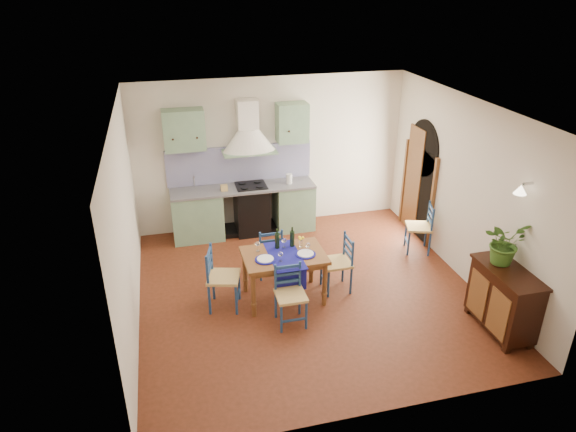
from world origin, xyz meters
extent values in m
plane|color=#411D0D|center=(0.00, 0.00, 0.00)|extent=(5.00, 5.00, 0.00)
cube|color=beige|center=(0.00, 2.50, 1.40)|extent=(5.00, 0.04, 2.80)
cube|color=gray|center=(-1.45, 2.19, 0.44)|extent=(0.90, 0.60, 0.88)
cube|color=gray|center=(0.35, 2.19, 0.44)|extent=(0.70, 0.60, 0.88)
cube|color=black|center=(-0.45, 2.19, 0.44)|extent=(0.60, 0.58, 0.88)
cube|color=slate|center=(-0.60, 2.19, 0.90)|extent=(2.60, 0.64, 0.04)
cube|color=silver|center=(-1.45, 2.19, 0.90)|extent=(0.45, 0.40, 0.03)
cylinder|color=silver|center=(-1.45, 2.37, 1.05)|extent=(0.02, 0.02, 0.26)
cube|color=black|center=(-0.45, 2.19, 0.93)|extent=(0.55, 0.48, 0.02)
cube|color=black|center=(-0.60, 2.24, 0.04)|extent=(2.60, 0.50, 0.08)
cube|color=#0A0A5C|center=(-0.60, 2.46, 1.26)|extent=(2.65, 0.05, 0.68)
cube|color=gray|center=(-1.55, 2.32, 2.00)|extent=(0.70, 0.34, 0.70)
cube|color=gray|center=(0.35, 2.32, 2.00)|extent=(0.55, 0.34, 0.70)
cone|color=silver|center=(-0.45, 2.25, 1.75)|extent=(0.96, 0.96, 0.40)
cube|color=silver|center=(-0.45, 2.34, 2.20)|extent=(0.36, 0.30, 0.50)
cube|color=beige|center=(2.50, 0.00, 1.40)|extent=(0.04, 5.00, 2.80)
cube|color=black|center=(2.48, 1.40, 0.82)|extent=(0.03, 1.00, 1.65)
cylinder|color=black|center=(2.48, 1.40, 1.65)|extent=(0.03, 1.00, 1.00)
cube|color=brown|center=(2.46, 0.86, 0.82)|extent=(0.06, 0.06, 1.65)
cube|color=brown|center=(2.46, 1.94, 0.82)|extent=(0.06, 0.06, 1.65)
cube|color=brown|center=(2.47, 1.62, 0.98)|extent=(0.04, 0.55, 1.96)
cylinder|color=silver|center=(2.44, -1.32, 2.05)|extent=(0.15, 0.04, 0.04)
cone|color=#FFEDC6|center=(2.34, -1.32, 1.98)|extent=(0.16, 0.16, 0.12)
cube|color=beige|center=(-2.50, 0.00, 1.40)|extent=(0.04, 5.00, 2.80)
cube|color=white|center=(0.00, 0.00, 2.80)|extent=(5.00, 5.00, 0.01)
cube|color=brown|center=(-0.39, -0.09, 0.72)|extent=(1.19, 0.80, 0.05)
cube|color=brown|center=(-0.39, -0.09, 0.66)|extent=(1.07, 0.68, 0.08)
cylinder|color=brown|center=(-0.91, -0.42, 0.35)|extent=(0.07, 0.07, 0.70)
cylinder|color=brown|center=(-0.92, 0.23, 0.35)|extent=(0.07, 0.07, 0.70)
cylinder|color=brown|center=(0.13, -0.41, 0.35)|extent=(0.07, 0.07, 0.70)
cylinder|color=brown|center=(0.13, 0.24, 0.35)|extent=(0.07, 0.07, 0.70)
cube|color=navy|center=(-0.39, -0.14, 0.75)|extent=(0.45, 0.89, 0.01)
cube|color=navy|center=(-0.39, -0.49, 0.57)|extent=(0.44, 0.02, 0.38)
cylinder|color=navy|center=(-0.69, -0.19, 0.76)|extent=(0.30, 0.30, 0.01)
cylinder|color=white|center=(-0.69, -0.19, 0.77)|extent=(0.24, 0.24, 0.01)
cylinder|color=navy|center=(-0.10, -0.18, 0.76)|extent=(0.30, 0.30, 0.01)
cylinder|color=white|center=(-0.10, -0.18, 0.77)|extent=(0.24, 0.24, 0.01)
cylinder|color=black|center=(-0.44, 0.11, 0.91)|extent=(0.07, 0.07, 0.32)
cylinder|color=black|center=(-0.22, 0.11, 0.91)|extent=(0.07, 0.07, 0.32)
cylinder|color=white|center=(-0.10, 0.06, 0.81)|extent=(0.05, 0.05, 0.10)
sphere|color=yellow|center=(-0.10, 0.06, 0.90)|extent=(0.10, 0.10, 0.10)
cylinder|color=navy|center=(-0.62, -0.88, 0.22)|extent=(0.03, 0.03, 0.44)
cylinder|color=navy|center=(-0.62, -0.53, 0.43)|extent=(0.03, 0.03, 0.86)
cylinder|color=navy|center=(-0.27, -0.88, 0.22)|extent=(0.03, 0.03, 0.44)
cylinder|color=navy|center=(-0.27, -0.53, 0.43)|extent=(0.03, 0.03, 0.86)
cube|color=tan|center=(-0.45, -0.70, 0.46)|extent=(0.41, 0.41, 0.04)
cube|color=navy|center=(-0.45, -0.53, 0.58)|extent=(0.37, 0.03, 0.04)
cube|color=navy|center=(-0.45, -0.53, 0.69)|extent=(0.37, 0.03, 0.04)
cube|color=navy|center=(-0.45, -0.53, 0.81)|extent=(0.37, 0.03, 0.04)
cube|color=navy|center=(-0.45, -0.88, 0.17)|extent=(0.35, 0.03, 0.02)
cylinder|color=navy|center=(-0.29, 0.81, 0.22)|extent=(0.03, 0.03, 0.44)
cylinder|color=navy|center=(-0.29, 0.47, 0.43)|extent=(0.03, 0.03, 0.86)
cylinder|color=navy|center=(-0.64, 0.81, 0.22)|extent=(0.03, 0.03, 0.44)
cylinder|color=navy|center=(-0.63, 0.46, 0.43)|extent=(0.03, 0.03, 0.86)
cube|color=tan|center=(-0.46, 0.64, 0.45)|extent=(0.41, 0.41, 0.04)
cube|color=navy|center=(-0.46, 0.47, 0.57)|extent=(0.36, 0.03, 0.04)
cube|color=navy|center=(-0.46, 0.47, 0.69)|extent=(0.36, 0.03, 0.04)
cube|color=navy|center=(-0.46, 0.47, 0.80)|extent=(0.36, 0.03, 0.04)
cube|color=navy|center=(-0.47, 0.81, 0.17)|extent=(0.34, 0.03, 0.02)
cylinder|color=navy|center=(-1.14, -0.32, 0.24)|extent=(0.04, 0.04, 0.48)
cylinder|color=navy|center=(-1.51, -0.22, 0.47)|extent=(0.04, 0.04, 0.95)
cylinder|color=navy|center=(-1.04, 0.05, 0.24)|extent=(0.04, 0.04, 0.48)
cylinder|color=navy|center=(-1.41, 0.14, 0.47)|extent=(0.04, 0.04, 0.95)
cube|color=tan|center=(-1.28, -0.09, 0.50)|extent=(0.54, 0.54, 0.04)
cube|color=navy|center=(-1.46, -0.04, 0.63)|extent=(0.13, 0.39, 0.05)
cube|color=navy|center=(-1.46, -0.04, 0.76)|extent=(0.13, 0.39, 0.05)
cube|color=navy|center=(-1.46, -0.04, 0.89)|extent=(0.13, 0.39, 0.05)
cube|color=navy|center=(-1.09, -0.14, 0.19)|extent=(0.13, 0.37, 0.03)
cylinder|color=navy|center=(0.25, 0.13, 0.23)|extent=(0.04, 0.04, 0.46)
cylinder|color=navy|center=(0.61, 0.13, 0.45)|extent=(0.04, 0.04, 0.89)
cylinder|color=navy|center=(0.26, -0.23, 0.23)|extent=(0.04, 0.04, 0.46)
cylinder|color=navy|center=(0.61, -0.22, 0.45)|extent=(0.04, 0.04, 0.89)
cube|color=tan|center=(0.43, -0.05, 0.47)|extent=(0.42, 0.42, 0.04)
cube|color=navy|center=(0.61, -0.05, 0.59)|extent=(0.03, 0.38, 0.04)
cube|color=navy|center=(0.61, -0.05, 0.71)|extent=(0.03, 0.38, 0.04)
cube|color=navy|center=(0.61, -0.05, 0.83)|extent=(0.03, 0.38, 0.04)
cube|color=navy|center=(0.25, -0.05, 0.18)|extent=(0.03, 0.36, 0.02)
cylinder|color=navy|center=(2.09, 0.98, 0.23)|extent=(0.04, 0.04, 0.45)
cylinder|color=navy|center=(2.42, 0.87, 0.44)|extent=(0.04, 0.04, 0.88)
cylinder|color=navy|center=(1.98, 0.64, 0.23)|extent=(0.04, 0.04, 0.45)
cylinder|color=navy|center=(2.31, 0.53, 0.44)|extent=(0.04, 0.04, 0.88)
cube|color=tan|center=(2.20, 0.75, 0.47)|extent=(0.52, 0.52, 0.04)
cube|color=navy|center=(2.37, 0.70, 0.59)|extent=(0.14, 0.36, 0.04)
cube|color=navy|center=(2.37, 0.70, 0.71)|extent=(0.14, 0.36, 0.04)
cube|color=navy|center=(2.37, 0.70, 0.82)|extent=(0.14, 0.36, 0.04)
cube|color=navy|center=(2.03, 0.81, 0.18)|extent=(0.14, 0.34, 0.02)
cube|color=black|center=(2.27, -1.52, 0.49)|extent=(0.45, 1.00, 0.82)
cube|color=black|center=(2.27, -1.52, 0.92)|extent=(0.50, 1.05, 0.04)
cube|color=brown|center=(2.04, -1.75, 0.45)|extent=(0.02, 0.38, 0.63)
cube|color=brown|center=(2.04, -1.29, 0.45)|extent=(0.02, 0.38, 0.63)
cube|color=black|center=(2.09, -1.96, 0.04)|extent=(0.08, 0.08, 0.08)
cube|color=black|center=(2.09, -1.08, 0.04)|extent=(0.08, 0.08, 0.08)
cube|color=black|center=(2.44, -1.96, 0.04)|extent=(0.08, 0.08, 0.08)
cube|color=black|center=(2.44, -1.08, 0.04)|extent=(0.08, 0.08, 0.08)
imported|color=#345C1D|center=(2.28, -1.31, 1.23)|extent=(0.64, 0.58, 0.60)
camera|label=1|loc=(-1.90, -6.33, 4.42)|focal=32.00mm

